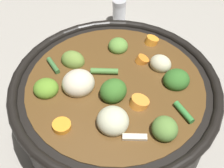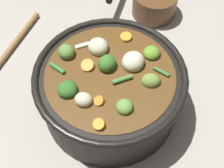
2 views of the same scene
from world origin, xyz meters
The scene contains 3 objects.
ground_plane centered at (0.00, 0.00, 0.00)m, with size 1.10×1.10×0.00m, color #9E998E.
cooking_pot centered at (0.00, 0.00, 0.07)m, with size 0.33×0.33×0.16m.
small_saucepan centered at (-0.33, 0.09, 0.04)m, with size 0.14×0.20×0.07m.
Camera 2 is at (0.38, 0.05, 0.66)m, focal length 50.43 mm.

